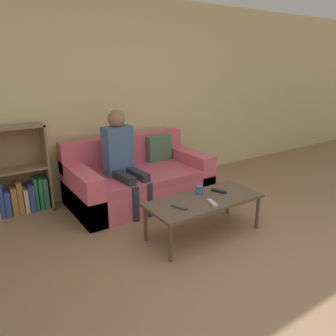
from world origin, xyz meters
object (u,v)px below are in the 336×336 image
(person_adult, at_px, (121,154))
(tv_remote_1, at_px, (179,207))
(couch, at_px, (138,180))
(cup_near, at_px, (199,190))
(coffee_table, at_px, (204,202))
(bookshelf, at_px, (19,183))
(tv_remote_2, at_px, (219,191))
(tv_remote_0, at_px, (212,203))

(person_adult, bearing_deg, tv_remote_1, -92.24)
(couch, relative_size, cup_near, 20.22)
(coffee_table, xyz_separation_m, person_adult, (-0.38, 1.12, 0.32))
(couch, relative_size, tv_remote_1, 10.07)
(coffee_table, xyz_separation_m, cup_near, (0.05, 0.14, 0.08))
(bookshelf, height_order, cup_near, bookshelf)
(person_adult, bearing_deg, bookshelf, 150.77)
(couch, bearing_deg, bookshelf, 162.84)
(coffee_table, relative_size, tv_remote_1, 6.97)
(person_adult, bearing_deg, couch, 13.69)
(cup_near, relative_size, tv_remote_1, 0.50)
(bookshelf, bearing_deg, tv_remote_2, -42.03)
(person_adult, xyz_separation_m, cup_near, (0.43, -0.99, -0.24))
(couch, height_order, tv_remote_2, couch)
(cup_near, height_order, tv_remote_0, cup_near)
(tv_remote_1, bearing_deg, bookshelf, 104.23)
(couch, distance_m, coffee_table, 1.22)
(bookshelf, distance_m, tv_remote_2, 2.36)
(bookshelf, relative_size, person_adult, 0.88)
(coffee_table, height_order, tv_remote_2, tv_remote_2)
(tv_remote_1, relative_size, tv_remote_2, 1.00)
(couch, xyz_separation_m, tv_remote_1, (-0.23, -1.25, 0.15))
(tv_remote_1, bearing_deg, person_adult, 71.74)
(couch, height_order, tv_remote_1, couch)
(bookshelf, distance_m, person_adult, 1.27)
(bookshelf, xyz_separation_m, tv_remote_0, (1.49, -1.78, 0.03))
(couch, bearing_deg, person_adult, -161.93)
(cup_near, bearing_deg, couch, 98.56)
(person_adult, relative_size, tv_remote_0, 6.89)
(couch, xyz_separation_m, tv_remote_0, (0.10, -1.35, 0.15))
(coffee_table, distance_m, tv_remote_2, 0.27)
(person_adult, bearing_deg, tv_remote_2, -63.41)
(bookshelf, relative_size, cup_near, 12.21)
(tv_remote_0, xyz_separation_m, tv_remote_2, (0.27, 0.20, 0.00))
(couch, relative_size, tv_remote_0, 10.04)
(coffee_table, height_order, tv_remote_0, tv_remote_0)
(cup_near, xyz_separation_m, tv_remote_2, (0.21, -0.08, -0.03))
(tv_remote_1, bearing_deg, couch, 59.27)
(person_adult, distance_m, tv_remote_2, 1.27)
(coffee_table, bearing_deg, tv_remote_0, -95.20)
(tv_remote_1, xyz_separation_m, tv_remote_2, (0.60, 0.10, 0.00))
(coffee_table, bearing_deg, person_adult, 108.84)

